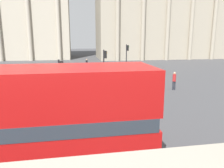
{
  "coord_description": "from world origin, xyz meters",
  "views": [
    {
      "loc": [
        -1.06,
        -2.58,
        5.03
      ],
      "look_at": [
        1.99,
        15.16,
        1.19
      ],
      "focal_mm": 35.0,
      "sensor_mm": 36.0,
      "label": 1
    }
  ],
  "objects_px": {
    "pedestrian_olive": "(138,67)",
    "pedestrian_black": "(87,64)",
    "traffic_light_far": "(127,56)",
    "plaza_building_left": "(20,4)",
    "car_maroon": "(105,91)",
    "pedestrian_red": "(174,80)",
    "pedestrian_white": "(107,72)",
    "plaza_building_right": "(168,24)",
    "traffic_light_near": "(61,80)",
    "traffic_light_mid": "(105,64)"
  },
  "relations": [
    {
      "from": "traffic_light_near",
      "to": "traffic_light_mid",
      "type": "height_order",
      "value": "traffic_light_mid"
    },
    {
      "from": "car_maroon",
      "to": "pedestrian_white",
      "type": "height_order",
      "value": "pedestrian_white"
    },
    {
      "from": "plaza_building_right",
      "to": "traffic_light_far",
      "type": "relative_size",
      "value": 8.6
    },
    {
      "from": "pedestrian_white",
      "to": "pedestrian_red",
      "type": "xyz_separation_m",
      "value": [
        5.65,
        -6.42,
        0.07
      ]
    },
    {
      "from": "plaza_building_left",
      "to": "pedestrian_olive",
      "type": "distance_m",
      "value": 37.95
    },
    {
      "from": "traffic_light_near",
      "to": "traffic_light_far",
      "type": "relative_size",
      "value": 0.88
    },
    {
      "from": "traffic_light_far",
      "to": "pedestrian_white",
      "type": "height_order",
      "value": "traffic_light_far"
    },
    {
      "from": "pedestrian_olive",
      "to": "pedestrian_black",
      "type": "bearing_deg",
      "value": 174.65
    },
    {
      "from": "traffic_light_near",
      "to": "pedestrian_olive",
      "type": "distance_m",
      "value": 18.11
    },
    {
      "from": "plaza_building_left",
      "to": "pedestrian_red",
      "type": "distance_m",
      "value": 46.18
    },
    {
      "from": "car_maroon",
      "to": "pedestrian_white",
      "type": "bearing_deg",
      "value": -38.2
    },
    {
      "from": "traffic_light_near",
      "to": "pedestrian_black",
      "type": "bearing_deg",
      "value": 82.48
    },
    {
      "from": "pedestrian_red",
      "to": "pedestrian_olive",
      "type": "height_order",
      "value": "pedestrian_red"
    },
    {
      "from": "pedestrian_red",
      "to": "pedestrian_olive",
      "type": "xyz_separation_m",
      "value": [
        -0.88,
        9.63,
        -0.0
      ]
    },
    {
      "from": "plaza_building_right",
      "to": "pedestrian_white",
      "type": "distance_m",
      "value": 34.48
    },
    {
      "from": "traffic_light_near",
      "to": "traffic_light_mid",
      "type": "bearing_deg",
      "value": 60.72
    },
    {
      "from": "plaza_building_left",
      "to": "car_maroon",
      "type": "height_order",
      "value": "plaza_building_left"
    },
    {
      "from": "traffic_light_far",
      "to": "pedestrian_black",
      "type": "xyz_separation_m",
      "value": [
        -4.75,
        7.55,
        -1.74
      ]
    },
    {
      "from": "pedestrian_black",
      "to": "traffic_light_mid",
      "type": "bearing_deg",
      "value": 33.39
    },
    {
      "from": "car_maroon",
      "to": "pedestrian_olive",
      "type": "relative_size",
      "value": 2.38
    },
    {
      "from": "traffic_light_near",
      "to": "traffic_light_mid",
      "type": "relative_size",
      "value": 0.94
    },
    {
      "from": "plaza_building_left",
      "to": "pedestrian_white",
      "type": "bearing_deg",
      "value": -63.13
    },
    {
      "from": "plaza_building_left",
      "to": "car_maroon",
      "type": "bearing_deg",
      "value": -69.9
    },
    {
      "from": "plaza_building_right",
      "to": "pedestrian_white",
      "type": "height_order",
      "value": "plaza_building_right"
    },
    {
      "from": "pedestrian_red",
      "to": "traffic_light_far",
      "type": "bearing_deg",
      "value": -135.93
    },
    {
      "from": "pedestrian_white",
      "to": "plaza_building_left",
      "type": "bearing_deg",
      "value": 172.56
    },
    {
      "from": "traffic_light_mid",
      "to": "pedestrian_red",
      "type": "height_order",
      "value": "traffic_light_mid"
    },
    {
      "from": "plaza_building_right",
      "to": "traffic_light_far",
      "type": "xyz_separation_m",
      "value": [
        -16.83,
        -25.9,
        -5.75
      ]
    },
    {
      "from": "plaza_building_left",
      "to": "traffic_light_mid",
      "type": "relative_size",
      "value": 6.56
    },
    {
      "from": "pedestrian_white",
      "to": "traffic_light_near",
      "type": "bearing_deg",
      "value": -55.68
    },
    {
      "from": "plaza_building_right",
      "to": "pedestrian_white",
      "type": "bearing_deg",
      "value": -125.67
    },
    {
      "from": "traffic_light_near",
      "to": "pedestrian_olive",
      "type": "relative_size",
      "value": 2.1
    },
    {
      "from": "plaza_building_left",
      "to": "traffic_light_mid",
      "type": "distance_m",
      "value": 42.21
    },
    {
      "from": "plaza_building_left",
      "to": "pedestrian_black",
      "type": "relative_size",
      "value": 15.16
    },
    {
      "from": "traffic_light_far",
      "to": "pedestrian_black",
      "type": "height_order",
      "value": "traffic_light_far"
    },
    {
      "from": "traffic_light_mid",
      "to": "traffic_light_near",
      "type": "bearing_deg",
      "value": -119.28
    },
    {
      "from": "traffic_light_near",
      "to": "car_maroon",
      "type": "bearing_deg",
      "value": 47.9
    },
    {
      "from": "pedestrian_black",
      "to": "pedestrian_olive",
      "type": "relative_size",
      "value": 0.96
    },
    {
      "from": "plaza_building_left",
      "to": "car_maroon",
      "type": "distance_m",
      "value": 45.19
    },
    {
      "from": "car_maroon",
      "to": "pedestrian_olive",
      "type": "height_order",
      "value": "pedestrian_olive"
    },
    {
      "from": "traffic_light_near",
      "to": "pedestrian_olive",
      "type": "xyz_separation_m",
      "value": [
        9.52,
        15.34,
        -1.41
      ]
    },
    {
      "from": "pedestrian_red",
      "to": "pedestrian_olive",
      "type": "distance_m",
      "value": 9.67
    },
    {
      "from": "pedestrian_black",
      "to": "pedestrian_red",
      "type": "distance_m",
      "value": 17.18
    },
    {
      "from": "plaza_building_left",
      "to": "traffic_light_near",
      "type": "xyz_separation_m",
      "value": [
        11.66,
        -44.52,
        -10.44
      ]
    },
    {
      "from": "traffic_light_near",
      "to": "traffic_light_far",
      "type": "height_order",
      "value": "traffic_light_far"
    },
    {
      "from": "traffic_light_far",
      "to": "pedestrian_olive",
      "type": "distance_m",
      "value": 3.16
    },
    {
      "from": "plaza_building_left",
      "to": "pedestrian_white",
      "type": "height_order",
      "value": "plaza_building_left"
    },
    {
      "from": "plaza_building_right",
      "to": "pedestrian_olive",
      "type": "distance_m",
      "value": 29.29
    },
    {
      "from": "plaza_building_left",
      "to": "pedestrian_black",
      "type": "xyz_separation_m",
      "value": [
        14.45,
        -23.4,
        -11.89
      ]
    },
    {
      "from": "pedestrian_black",
      "to": "pedestrian_olive",
      "type": "height_order",
      "value": "pedestrian_olive"
    }
  ]
}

